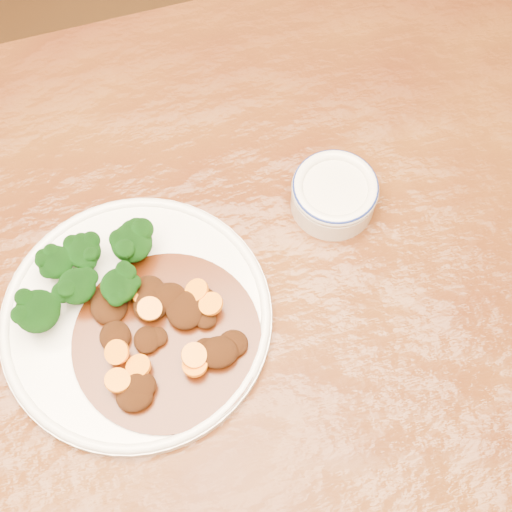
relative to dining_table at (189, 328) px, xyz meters
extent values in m
plane|color=#4B2912|center=(0.00, 0.00, -0.67)|extent=(4.00, 4.00, 0.00)
cube|color=#5C3110|center=(0.00, 0.00, 0.06)|extent=(1.60, 1.08, 0.04)
cylinder|color=#421F10|center=(0.64, 0.47, -0.32)|extent=(0.06, 0.06, 0.71)
cylinder|color=white|center=(-0.05, -0.01, 0.09)|extent=(0.31, 0.31, 0.01)
torus|color=white|center=(-0.05, -0.01, 0.09)|extent=(0.31, 0.31, 0.01)
cylinder|color=#61954D|center=(-0.10, 0.06, 0.10)|extent=(0.01, 0.01, 0.02)
ellipsoid|color=black|center=(-0.10, 0.06, 0.12)|extent=(0.04, 0.04, 0.03)
cylinder|color=#61954D|center=(-0.15, 0.00, 0.10)|extent=(0.01, 0.01, 0.02)
ellipsoid|color=black|center=(-0.15, 0.00, 0.13)|extent=(0.05, 0.05, 0.04)
cylinder|color=#61954D|center=(-0.13, 0.06, 0.10)|extent=(0.01, 0.01, 0.02)
ellipsoid|color=black|center=(-0.13, 0.06, 0.12)|extent=(0.04, 0.04, 0.03)
cylinder|color=#61954D|center=(-0.05, 0.07, 0.10)|extent=(0.01, 0.01, 0.02)
ellipsoid|color=black|center=(-0.05, 0.07, 0.13)|extent=(0.05, 0.05, 0.04)
cylinder|color=#61954D|center=(-0.06, 0.02, 0.10)|extent=(0.01, 0.01, 0.02)
ellipsoid|color=black|center=(-0.06, 0.02, 0.13)|extent=(0.04, 0.04, 0.03)
cylinder|color=#61954D|center=(-0.11, 0.02, 0.10)|extent=(0.01, 0.01, 0.02)
ellipsoid|color=black|center=(-0.11, 0.02, 0.13)|extent=(0.04, 0.04, 0.03)
cylinder|color=#491C07|center=(-0.02, -0.04, 0.10)|extent=(0.21, 0.21, 0.00)
ellipsoid|color=black|center=(-0.03, -0.01, 0.11)|extent=(0.04, 0.04, 0.02)
ellipsoid|color=black|center=(-0.06, -0.11, 0.11)|extent=(0.04, 0.03, 0.02)
ellipsoid|color=black|center=(0.02, -0.03, 0.11)|extent=(0.02, 0.02, 0.01)
ellipsoid|color=black|center=(0.03, -0.07, 0.11)|extent=(0.04, 0.04, 0.02)
ellipsoid|color=black|center=(-0.04, 0.01, 0.11)|extent=(0.04, 0.04, 0.02)
ellipsoid|color=black|center=(-0.06, -0.10, 0.11)|extent=(0.04, 0.03, 0.02)
ellipsoid|color=black|center=(-0.01, 0.00, 0.11)|extent=(0.04, 0.04, 0.02)
ellipsoid|color=black|center=(0.04, -0.07, 0.11)|extent=(0.03, 0.02, 0.01)
ellipsoid|color=black|center=(0.01, -0.02, 0.11)|extent=(0.03, 0.03, 0.01)
ellipsoid|color=black|center=(0.02, -0.07, 0.11)|extent=(0.03, 0.03, 0.01)
ellipsoid|color=black|center=(-0.03, -0.04, 0.10)|extent=(0.02, 0.02, 0.01)
ellipsoid|color=black|center=(0.05, -0.06, 0.10)|extent=(0.03, 0.03, 0.02)
ellipsoid|color=black|center=(-0.04, -0.04, 0.11)|extent=(0.03, 0.03, 0.01)
ellipsoid|color=black|center=(0.02, -0.06, 0.10)|extent=(0.02, 0.02, 0.01)
ellipsoid|color=black|center=(-0.08, -0.03, 0.10)|extent=(0.03, 0.04, 0.02)
ellipsoid|color=black|center=(0.00, -0.02, 0.11)|extent=(0.04, 0.05, 0.02)
ellipsoid|color=black|center=(0.03, -0.01, 0.11)|extent=(0.02, 0.03, 0.01)
ellipsoid|color=black|center=(-0.08, 0.00, 0.11)|extent=(0.04, 0.04, 0.02)
ellipsoid|color=black|center=(0.02, -0.01, 0.11)|extent=(0.02, 0.02, 0.01)
ellipsoid|color=black|center=(-0.08, 0.01, 0.11)|extent=(0.03, 0.03, 0.02)
cylinder|color=orange|center=(0.03, -0.02, 0.12)|extent=(0.03, 0.03, 0.01)
cylinder|color=orange|center=(-0.08, -0.09, 0.12)|extent=(0.04, 0.04, 0.01)
cylinder|color=orange|center=(-0.08, -0.06, 0.12)|extent=(0.04, 0.04, 0.02)
cylinder|color=orange|center=(-0.04, -0.01, 0.12)|extent=(0.04, 0.04, 0.01)
cylinder|color=orange|center=(0.01, -0.08, 0.12)|extent=(0.04, 0.04, 0.01)
cylinder|color=orange|center=(-0.04, 0.01, 0.11)|extent=(0.04, 0.04, 0.01)
cylinder|color=orange|center=(-0.05, -0.07, 0.11)|extent=(0.04, 0.04, 0.01)
cylinder|color=orange|center=(-0.04, -0.01, 0.11)|extent=(0.03, 0.03, 0.01)
cylinder|color=orange|center=(0.00, -0.08, 0.11)|extent=(0.03, 0.03, 0.01)
cylinder|color=orange|center=(0.02, 0.00, 0.11)|extent=(0.04, 0.04, 0.02)
cylinder|color=silver|center=(0.20, 0.10, 0.10)|extent=(0.10, 0.10, 0.03)
cylinder|color=beige|center=(0.20, 0.10, 0.12)|extent=(0.08, 0.08, 0.01)
torus|color=silver|center=(0.20, 0.10, 0.12)|extent=(0.10, 0.10, 0.01)
torus|color=navy|center=(0.20, 0.10, 0.12)|extent=(0.10, 0.10, 0.00)
camera|label=1|loc=(0.03, -0.31, 0.85)|focal=50.00mm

